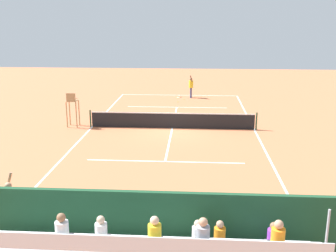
# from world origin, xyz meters

# --- Properties ---
(ground_plane) EXTENTS (60.00, 60.00, 0.00)m
(ground_plane) POSITION_xyz_m (0.00, 0.00, 0.00)
(ground_plane) COLOR #CC7047
(court_line_markings) EXTENTS (10.10, 22.20, 0.01)m
(court_line_markings) POSITION_xyz_m (0.00, -0.04, 0.00)
(court_line_markings) COLOR white
(court_line_markings) RESTS_ON ground
(tennis_net) EXTENTS (10.30, 0.10, 1.07)m
(tennis_net) POSITION_xyz_m (0.00, 0.00, 0.50)
(tennis_net) COLOR black
(tennis_net) RESTS_ON ground
(backdrop_wall) EXTENTS (18.00, 0.16, 2.00)m
(backdrop_wall) POSITION_xyz_m (0.00, 14.00, 1.00)
(backdrop_wall) COLOR #1E4C2D
(backdrop_wall) RESTS_ON ground
(bleacher_stand) EXTENTS (9.06, 2.40, 2.48)m
(bleacher_stand) POSITION_xyz_m (-0.13, 15.39, 0.99)
(bleacher_stand) COLOR #B2B2B7
(bleacher_stand) RESTS_ON ground
(umpire_chair) EXTENTS (0.67, 0.67, 2.14)m
(umpire_chair) POSITION_xyz_m (6.20, 0.01, 1.31)
(umpire_chair) COLOR #A88456
(umpire_chair) RESTS_ON ground
(courtside_bench) EXTENTS (1.80, 0.40, 0.93)m
(courtside_bench) POSITION_xyz_m (-3.12, 13.27, 0.56)
(courtside_bench) COLOR #9E754C
(courtside_bench) RESTS_ON ground
(equipment_bag) EXTENTS (0.90, 0.36, 0.36)m
(equipment_bag) POSITION_xyz_m (-1.14, 13.40, 0.18)
(equipment_bag) COLOR black
(equipment_bag) RESTS_ON ground
(tennis_player) EXTENTS (0.38, 0.54, 1.93)m
(tennis_player) POSITION_xyz_m (-1.01, -9.94, 1.02)
(tennis_player) COLOR navy
(tennis_player) RESTS_ON ground
(tennis_racket) EXTENTS (0.53, 0.50, 0.03)m
(tennis_racket) POSITION_xyz_m (0.05, -9.86, 0.01)
(tennis_racket) COLOR black
(tennis_racket) RESTS_ON ground
(tennis_ball_near) EXTENTS (0.07, 0.07, 0.07)m
(tennis_ball_near) POSITION_xyz_m (0.00, -7.90, 0.03)
(tennis_ball_near) COLOR #CCDB33
(tennis_ball_near) RESTS_ON ground
(tennis_ball_far) EXTENTS (0.07, 0.07, 0.07)m
(tennis_ball_far) POSITION_xyz_m (-0.47, -9.04, 0.03)
(tennis_ball_far) COLOR #CCDB33
(tennis_ball_far) RESTS_ON ground
(line_judge) EXTENTS (0.44, 0.56, 1.93)m
(line_judge) POSITION_xyz_m (4.40, 12.87, 1.02)
(line_judge) COLOR #232328
(line_judge) RESTS_ON ground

